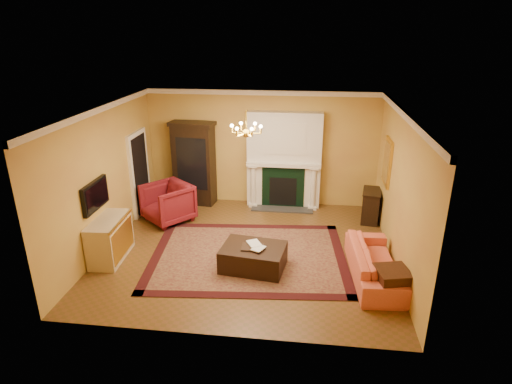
% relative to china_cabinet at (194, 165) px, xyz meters
% --- Properties ---
extents(floor, '(6.00, 5.50, 0.02)m').
position_rel_china_cabinet_xyz_m(floor, '(1.76, -2.49, -1.07)').
color(floor, brown).
rests_on(floor, ground).
extents(ceiling, '(6.00, 5.50, 0.02)m').
position_rel_china_cabinet_xyz_m(ceiling, '(1.76, -2.49, 1.95)').
color(ceiling, white).
rests_on(ceiling, wall_back).
extents(wall_back, '(6.00, 0.02, 3.00)m').
position_rel_china_cabinet_xyz_m(wall_back, '(1.76, 0.27, 0.44)').
color(wall_back, gold).
rests_on(wall_back, floor).
extents(wall_front, '(6.00, 0.02, 3.00)m').
position_rel_china_cabinet_xyz_m(wall_front, '(1.76, -5.25, 0.44)').
color(wall_front, gold).
rests_on(wall_front, floor).
extents(wall_left, '(0.02, 5.50, 3.00)m').
position_rel_china_cabinet_xyz_m(wall_left, '(-1.25, -2.49, 0.44)').
color(wall_left, gold).
rests_on(wall_left, floor).
extents(wall_right, '(0.02, 5.50, 3.00)m').
position_rel_china_cabinet_xyz_m(wall_right, '(4.77, -2.49, 0.44)').
color(wall_right, gold).
rests_on(wall_right, floor).
extents(fireplace, '(1.90, 0.70, 2.50)m').
position_rel_china_cabinet_xyz_m(fireplace, '(2.36, 0.08, 0.14)').
color(fireplace, silver).
rests_on(fireplace, wall_back).
extents(crown_molding, '(6.00, 5.50, 0.12)m').
position_rel_china_cabinet_xyz_m(crown_molding, '(1.76, -1.53, 1.88)').
color(crown_molding, white).
rests_on(crown_molding, ceiling).
extents(doorway, '(0.08, 1.05, 2.10)m').
position_rel_china_cabinet_xyz_m(doorway, '(-1.19, -0.79, -0.01)').
color(doorway, white).
rests_on(doorway, wall_left).
extents(tv_panel, '(0.09, 0.95, 0.58)m').
position_rel_china_cabinet_xyz_m(tv_panel, '(-1.18, -3.09, 0.29)').
color(tv_panel, black).
rests_on(tv_panel, wall_left).
extents(gilt_mirror, '(0.06, 0.76, 1.05)m').
position_rel_china_cabinet_xyz_m(gilt_mirror, '(4.73, -1.09, 0.59)').
color(gilt_mirror, gold).
rests_on(gilt_mirror, wall_right).
extents(chandelier, '(0.63, 0.55, 0.53)m').
position_rel_china_cabinet_xyz_m(chandelier, '(1.76, -2.49, 1.55)').
color(chandelier, gold).
rests_on(chandelier, ceiling).
extents(oriental_rug, '(4.27, 3.36, 0.02)m').
position_rel_china_cabinet_xyz_m(oriental_rug, '(1.83, -2.76, -1.05)').
color(oriental_rug, '#3F0D15').
rests_on(oriental_rug, floor).
extents(china_cabinet, '(1.11, 0.62, 2.11)m').
position_rel_china_cabinet_xyz_m(china_cabinet, '(0.00, 0.00, 0.00)').
color(china_cabinet, black).
rests_on(china_cabinet, floor).
extents(wingback_armchair, '(1.38, 1.38, 1.04)m').
position_rel_china_cabinet_xyz_m(wingback_armchair, '(-0.36, -1.26, -0.54)').
color(wingback_armchair, maroon).
rests_on(wingback_armchair, floor).
extents(pedestal_table, '(0.41, 0.41, 0.73)m').
position_rel_china_cabinet_xyz_m(pedestal_table, '(-0.89, -0.87, -0.63)').
color(pedestal_table, black).
rests_on(pedestal_table, floor).
extents(commode, '(0.60, 1.19, 0.87)m').
position_rel_china_cabinet_xyz_m(commode, '(-0.97, -3.15, -0.62)').
color(commode, '#C5BA90').
rests_on(commode, floor).
extents(coral_sofa, '(0.75, 2.14, 0.82)m').
position_rel_china_cabinet_xyz_m(coral_sofa, '(4.30, -3.25, -0.64)').
color(coral_sofa, '#E75A49').
rests_on(coral_sofa, floor).
extents(end_table, '(0.61, 0.61, 0.59)m').
position_rel_china_cabinet_xyz_m(end_table, '(4.48, -3.98, -0.76)').
color(end_table, '#3A1A10').
rests_on(end_table, floor).
extents(console_table, '(0.50, 0.74, 0.76)m').
position_rel_china_cabinet_xyz_m(console_table, '(4.54, -0.65, -0.67)').
color(console_table, black).
rests_on(console_table, floor).
extents(leather_ottoman, '(1.32, 1.03, 0.45)m').
position_rel_china_cabinet_xyz_m(leather_ottoman, '(1.99, -3.20, -0.81)').
color(leather_ottoman, black).
rests_on(leather_ottoman, oriental_rug).
extents(ottoman_tray, '(0.43, 0.34, 0.03)m').
position_rel_china_cabinet_xyz_m(ottoman_tray, '(1.98, -3.23, -0.57)').
color(ottoman_tray, black).
rests_on(ottoman_tray, leather_ottoman).
extents(book_a, '(0.22, 0.13, 0.31)m').
position_rel_china_cabinet_xyz_m(book_a, '(1.89, -3.19, -0.41)').
color(book_a, gray).
rests_on(book_a, ottoman_tray).
extents(book_b, '(0.19, 0.11, 0.28)m').
position_rel_china_cabinet_xyz_m(book_b, '(2.01, -3.26, -0.42)').
color(book_b, gray).
rests_on(book_b, ottoman_tray).
extents(topiary_left, '(0.14, 0.14, 0.39)m').
position_rel_china_cabinet_xyz_m(topiary_left, '(1.57, 0.04, 0.39)').
color(topiary_left, gray).
rests_on(topiary_left, fireplace).
extents(topiary_right, '(0.17, 0.17, 0.47)m').
position_rel_china_cabinet_xyz_m(topiary_right, '(3.01, 0.04, 0.43)').
color(topiary_right, gray).
rests_on(topiary_right, fireplace).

